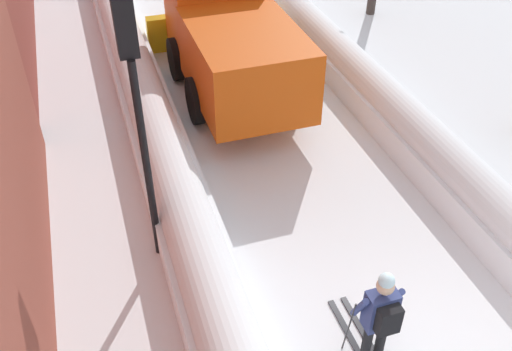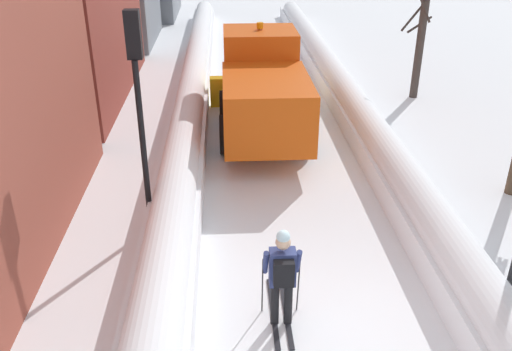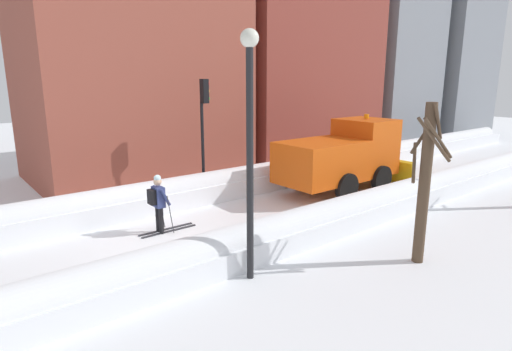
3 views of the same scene
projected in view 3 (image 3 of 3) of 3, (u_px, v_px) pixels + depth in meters
The scene contains 12 objects.
ground_plane at pixel (373, 186), 18.16m from camera, with size 80.00×80.00×0.00m, color white.
snowbank_left at pixel (328, 165), 20.03m from camera, with size 1.10×36.00×1.13m.
snowbank_right at pixel (430, 188), 16.07m from camera, with size 1.10×36.00×1.04m.
building_brick_near at pixel (127, 12), 18.54m from camera, with size 7.08×9.18×14.89m.
building_brick_mid at pixel (291, 60), 25.05m from camera, with size 6.88×9.56×11.30m.
building_concrete_far at pixel (381, 29), 29.85m from camera, with size 7.03×6.31×15.99m.
building_tower_distant at pixel (435, 29), 34.25m from camera, with size 8.22×6.81×17.07m.
plow_truck at pixel (344, 156), 17.15m from camera, with size 3.20×5.98×3.12m.
skier at pixel (158, 201), 12.48m from camera, with size 0.62×1.80×1.81m.
traffic_light_pole at pixel (204, 116), 15.84m from camera, with size 0.28×0.42×4.56m.
street_lamp at pixel (250, 129), 9.05m from camera, with size 0.40×0.40×5.60m.
bare_tree_near at pixel (425, 181), 10.22m from camera, with size 1.01×0.96×4.06m.
Camera 3 is at (10.54, -4.97, 4.59)m, focal length 29.26 mm.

